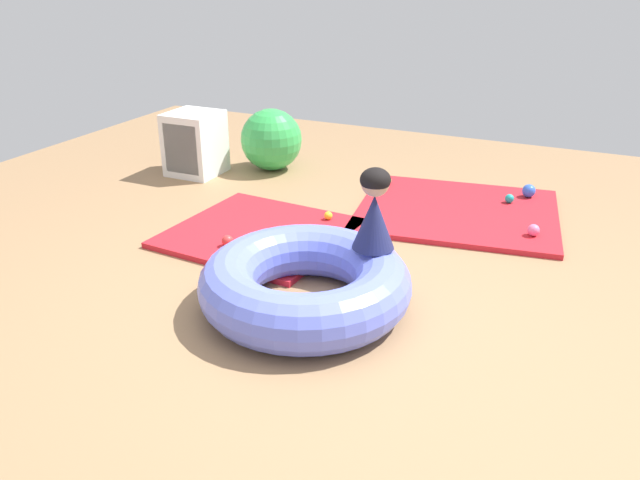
{
  "coord_description": "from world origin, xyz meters",
  "views": [
    {
      "loc": [
        1.25,
        -2.8,
        1.83
      ],
      "look_at": [
        -0.12,
        0.17,
        0.34
      ],
      "focal_mm": 35.32,
      "sensor_mm": 36.0,
      "label": 1
    }
  ],
  "objects_px": {
    "play_ball_green": "(386,180)",
    "exercise_ball_large": "(271,140)",
    "play_ball_yellow": "(328,216)",
    "play_ball_blue": "(529,191)",
    "inflatable_cushion": "(305,283)",
    "play_ball_red": "(228,241)",
    "play_ball_teal": "(509,199)",
    "storage_cube": "(193,144)",
    "child_in_navy": "(374,210)",
    "play_ball_pink": "(533,230)"
  },
  "relations": [
    {
      "from": "play_ball_pink",
      "to": "storage_cube",
      "type": "xyz_separation_m",
      "value": [
        -3.01,
        0.26,
        0.2
      ]
    },
    {
      "from": "child_in_navy",
      "to": "storage_cube",
      "type": "height_order",
      "value": "child_in_navy"
    },
    {
      "from": "play_ball_red",
      "to": "play_ball_green",
      "type": "bearing_deg",
      "value": 70.79
    },
    {
      "from": "child_in_navy",
      "to": "play_ball_red",
      "type": "bearing_deg",
      "value": -41.71
    },
    {
      "from": "child_in_navy",
      "to": "play_ball_green",
      "type": "bearing_deg",
      "value": -106.06
    },
    {
      "from": "child_in_navy",
      "to": "storage_cube",
      "type": "relative_size",
      "value": 0.84
    },
    {
      "from": "inflatable_cushion",
      "to": "child_in_navy",
      "type": "distance_m",
      "value": 0.56
    },
    {
      "from": "inflatable_cushion",
      "to": "play_ball_green",
      "type": "relative_size",
      "value": 12.48
    },
    {
      "from": "exercise_ball_large",
      "to": "play_ball_green",
      "type": "bearing_deg",
      "value": -5.01
    },
    {
      "from": "play_ball_green",
      "to": "child_in_navy",
      "type": "bearing_deg",
      "value": -73.36
    },
    {
      "from": "inflatable_cushion",
      "to": "play_ball_pink",
      "type": "relative_size",
      "value": 14.09
    },
    {
      "from": "play_ball_red",
      "to": "play_ball_pink",
      "type": "bearing_deg",
      "value": 29.39
    },
    {
      "from": "play_ball_yellow",
      "to": "exercise_ball_large",
      "type": "height_order",
      "value": "exercise_ball_large"
    },
    {
      "from": "inflatable_cushion",
      "to": "play_ball_teal",
      "type": "relative_size",
      "value": 16.78
    },
    {
      "from": "inflatable_cushion",
      "to": "play_ball_red",
      "type": "distance_m",
      "value": 0.92
    },
    {
      "from": "play_ball_red",
      "to": "play_ball_green",
      "type": "height_order",
      "value": "play_ball_green"
    },
    {
      "from": "inflatable_cushion",
      "to": "play_ball_red",
      "type": "bearing_deg",
      "value": 150.45
    },
    {
      "from": "exercise_ball_large",
      "to": "storage_cube",
      "type": "bearing_deg",
      "value": -143.84
    },
    {
      "from": "child_in_navy",
      "to": "play_ball_teal",
      "type": "height_order",
      "value": "child_in_navy"
    },
    {
      "from": "play_ball_teal",
      "to": "play_ball_red",
      "type": "height_order",
      "value": "play_ball_red"
    },
    {
      "from": "play_ball_teal",
      "to": "storage_cube",
      "type": "xyz_separation_m",
      "value": [
        -2.75,
        -0.33,
        0.2
      ]
    },
    {
      "from": "child_in_navy",
      "to": "play_ball_blue",
      "type": "relative_size",
      "value": 4.43
    },
    {
      "from": "play_ball_yellow",
      "to": "storage_cube",
      "type": "distance_m",
      "value": 1.7
    },
    {
      "from": "inflatable_cushion",
      "to": "play_ball_blue",
      "type": "height_order",
      "value": "inflatable_cushion"
    },
    {
      "from": "exercise_ball_large",
      "to": "storage_cube",
      "type": "distance_m",
      "value": 0.71
    },
    {
      "from": "play_ball_pink",
      "to": "storage_cube",
      "type": "distance_m",
      "value": 3.02
    },
    {
      "from": "inflatable_cushion",
      "to": "exercise_ball_large",
      "type": "bearing_deg",
      "value": 122.82
    },
    {
      "from": "play_ball_pink",
      "to": "play_ball_blue",
      "type": "distance_m",
      "value": 0.8
    },
    {
      "from": "child_in_navy",
      "to": "play_ball_yellow",
      "type": "distance_m",
      "value": 1.21
    },
    {
      "from": "inflatable_cushion",
      "to": "play_ball_yellow",
      "type": "height_order",
      "value": "inflatable_cushion"
    },
    {
      "from": "storage_cube",
      "to": "inflatable_cushion",
      "type": "bearing_deg",
      "value": -41.65
    },
    {
      "from": "play_ball_yellow",
      "to": "play_ball_blue",
      "type": "relative_size",
      "value": 0.59
    },
    {
      "from": "play_ball_yellow",
      "to": "play_ball_green",
      "type": "distance_m",
      "value": 0.91
    },
    {
      "from": "play_ball_pink",
      "to": "play_ball_red",
      "type": "relative_size",
      "value": 1.08
    },
    {
      "from": "inflatable_cushion",
      "to": "play_ball_blue",
      "type": "relative_size",
      "value": 11.23
    },
    {
      "from": "play_ball_yellow",
      "to": "exercise_ball_large",
      "type": "distance_m",
      "value": 1.44
    },
    {
      "from": "play_ball_green",
      "to": "exercise_ball_large",
      "type": "distance_m",
      "value": 1.18
    },
    {
      "from": "play_ball_green",
      "to": "play_ball_teal",
      "type": "bearing_deg",
      "value": 0.95
    },
    {
      "from": "play_ball_teal",
      "to": "inflatable_cushion",
      "type": "bearing_deg",
      "value": -110.66
    },
    {
      "from": "play_ball_green",
      "to": "play_ball_red",
      "type": "bearing_deg",
      "value": -109.21
    },
    {
      "from": "play_ball_green",
      "to": "play_ball_blue",
      "type": "bearing_deg",
      "value": 10.62
    },
    {
      "from": "inflatable_cushion",
      "to": "exercise_ball_large",
      "type": "xyz_separation_m",
      "value": [
        -1.39,
        2.16,
        0.12
      ]
    },
    {
      "from": "play_ball_red",
      "to": "exercise_ball_large",
      "type": "height_order",
      "value": "exercise_ball_large"
    },
    {
      "from": "child_in_navy",
      "to": "play_ball_yellow",
      "type": "height_order",
      "value": "child_in_navy"
    },
    {
      "from": "play_ball_pink",
      "to": "play_ball_green",
      "type": "height_order",
      "value": "play_ball_green"
    },
    {
      "from": "play_ball_yellow",
      "to": "play_ball_blue",
      "type": "height_order",
      "value": "play_ball_blue"
    },
    {
      "from": "play_ball_green",
      "to": "storage_cube",
      "type": "distance_m",
      "value": 1.76
    },
    {
      "from": "play_ball_red",
      "to": "play_ball_yellow",
      "type": "bearing_deg",
      "value": 59.24
    },
    {
      "from": "play_ball_blue",
      "to": "exercise_ball_large",
      "type": "height_order",
      "value": "exercise_ball_large"
    },
    {
      "from": "play_ball_pink",
      "to": "play_ball_yellow",
      "type": "distance_m",
      "value": 1.46
    }
  ]
}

